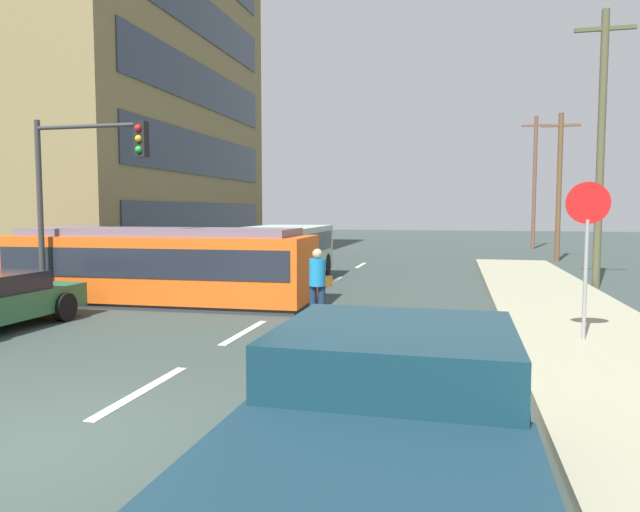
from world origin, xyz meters
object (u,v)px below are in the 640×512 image
object	(u,v)px
utility_pole_mid	(601,145)
utility_pole_far	(559,184)
pedestrian_crossing	(318,282)
utility_pole_distant	(535,180)
streetcar_tram	(161,265)
pickup_truck_parked	(388,439)
city_bus	(283,251)
parked_sedan_far	(159,265)
stop_sign	(587,228)
traffic_light_mast	(83,176)

from	to	relation	value
utility_pole_mid	utility_pole_far	size ratio (longest dim) A/B	1.21
pedestrian_crossing	utility_pole_distant	size ratio (longest dim) A/B	0.19
streetcar_tram	pickup_truck_parked	bearing A→B (deg)	-53.83
city_bus	parked_sedan_far	xyz separation A→B (m)	(-4.11, -1.17, -0.49)
streetcar_tram	pedestrian_crossing	xyz separation A→B (m)	(4.76, -1.83, -0.11)
streetcar_tram	parked_sedan_far	xyz separation A→B (m)	(-2.24, 3.96, -0.43)
stop_sign	parked_sedan_far	bearing A→B (deg)	151.06
pickup_truck_parked	utility_pole_mid	world-z (taller)	utility_pole_mid
parked_sedan_far	traffic_light_mast	size ratio (longest dim) A/B	0.89
city_bus	pedestrian_crossing	distance (m)	7.54
streetcar_tram	stop_sign	xyz separation A→B (m)	(10.01, -2.81, 1.14)
traffic_light_mast	utility_pole_mid	size ratio (longest dim) A/B	0.54
streetcar_tram	traffic_light_mast	xyz separation A→B (m)	(-1.21, -1.57, 2.30)
traffic_light_mast	utility_pole_far	world-z (taller)	utility_pole_far
pedestrian_crossing	utility_pole_mid	distance (m)	11.36
pickup_truck_parked	city_bus	bearing A→B (deg)	109.62
parked_sedan_far	utility_pole_mid	bearing A→B (deg)	8.12
pickup_truck_parked	stop_sign	world-z (taller)	stop_sign
streetcar_tram	parked_sedan_far	world-z (taller)	streetcar_tram
utility_pole_mid	traffic_light_mast	bearing A→B (deg)	-150.39
utility_pole_far	utility_pole_distant	xyz separation A→B (m)	(0.06, 9.73, 0.70)
parked_sedan_far	stop_sign	xyz separation A→B (m)	(12.25, -6.77, 1.57)
pickup_truck_parked	parked_sedan_far	bearing A→B (deg)	124.36
pedestrian_crossing	parked_sedan_far	xyz separation A→B (m)	(-7.01, 5.79, -0.32)
city_bus	utility_pole_mid	size ratio (longest dim) A/B	0.65
streetcar_tram	city_bus	size ratio (longest dim) A/B	1.43
stop_sign	utility_pole_far	world-z (taller)	utility_pole_far
streetcar_tram	utility_pole_far	bearing A→B (deg)	52.30
streetcar_tram	parked_sedan_far	size ratio (longest dim) A/B	1.94
city_bus	streetcar_tram	bearing A→B (deg)	-109.99
pickup_truck_parked	parked_sedan_far	size ratio (longest dim) A/B	1.19
parked_sedan_far	stop_sign	bearing A→B (deg)	-28.94
pedestrian_crossing	utility_pole_mid	size ratio (longest dim) A/B	0.19
utility_pole_mid	streetcar_tram	bearing A→B (deg)	-153.65
streetcar_tram	city_bus	world-z (taller)	streetcar_tram
city_bus	traffic_light_mast	size ratio (longest dim) A/B	1.21
stop_sign	streetcar_tram	bearing A→B (deg)	164.31
city_bus	traffic_light_mast	world-z (taller)	traffic_light_mast
pedestrian_crossing	stop_sign	bearing A→B (deg)	-10.65
parked_sedan_far	utility_pole_far	xyz separation A→B (m)	(14.85, 12.35, 3.17)
streetcar_tram	traffic_light_mast	bearing A→B (deg)	-127.51
city_bus	parked_sedan_far	size ratio (longest dim) A/B	1.36
streetcar_tram	pickup_truck_parked	distance (m)	12.24
streetcar_tram	utility_pole_mid	xyz separation A→B (m)	(12.15, 6.02, 3.52)
stop_sign	utility_pole_distant	world-z (taller)	utility_pole_distant
pickup_truck_parked	traffic_light_mast	bearing A→B (deg)	135.41
pickup_truck_parked	parked_sedan_far	xyz separation A→B (m)	(-9.46, 13.84, -0.17)
utility_pole_mid	pickup_truck_parked	bearing A→B (deg)	-107.22
parked_sedan_far	pedestrian_crossing	bearing A→B (deg)	-39.56
pickup_truck_parked	streetcar_tram	bearing A→B (deg)	126.17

